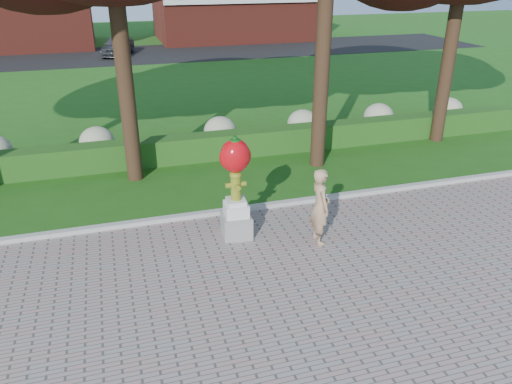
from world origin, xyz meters
TOP-DOWN VIEW (x-y plane):
  - ground at (0.00, 0.00)m, footprint 100.00×100.00m
  - curb at (0.00, 3.00)m, footprint 40.00×0.18m
  - lawn_hedge at (0.00, 7.00)m, footprint 24.00×0.70m
  - hydrangea_row at (0.57, 8.00)m, footprint 20.10×1.10m
  - street at (0.00, 28.00)m, footprint 50.00×8.00m
  - hydrant_sculpture at (-0.04, 1.85)m, footprint 0.69×0.69m
  - woman at (1.65, 1.07)m, footprint 0.43×0.64m
  - parked_car at (-1.49, 27.94)m, footprint 2.64×4.12m

SIDE VIEW (x-z plane):
  - ground at x=0.00m, z-range 0.00..0.00m
  - street at x=0.00m, z-range 0.00..0.02m
  - curb at x=0.00m, z-range 0.00..0.15m
  - lawn_hedge at x=0.00m, z-range 0.00..0.80m
  - hydrangea_row at x=0.57m, z-range 0.06..1.04m
  - parked_car at x=-1.49m, z-range 0.02..1.33m
  - woman at x=1.65m, z-range 0.04..1.78m
  - hydrant_sculpture at x=-0.04m, z-range 0.11..2.49m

